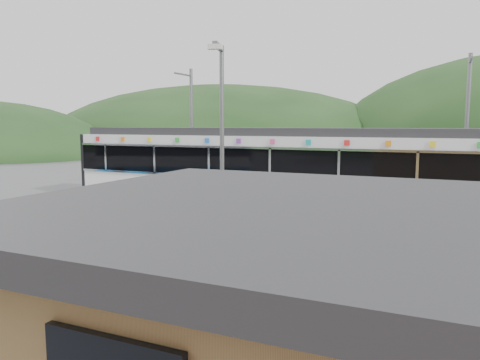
% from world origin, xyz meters
% --- Properties ---
extents(ground, '(120.00, 120.00, 0.00)m').
position_xyz_m(ground, '(0.00, 0.00, 0.00)').
color(ground, '#4C4C4F').
rests_on(ground, ground).
extents(hills, '(146.00, 149.00, 26.00)m').
position_xyz_m(hills, '(6.19, 5.29, 0.00)').
color(hills, '#1E3D19').
rests_on(hills, ground).
extents(platform, '(26.00, 3.20, 0.30)m').
position_xyz_m(platform, '(0.00, 3.30, 0.15)').
color(platform, '#9E9E99').
rests_on(platform, ground).
extents(yellow_line, '(26.00, 0.10, 0.01)m').
position_xyz_m(yellow_line, '(0.00, 2.00, 0.30)').
color(yellow_line, yellow).
rests_on(yellow_line, platform).
extents(train, '(20.44, 3.01, 3.74)m').
position_xyz_m(train, '(-1.19, 6.00, 2.06)').
color(train, black).
rests_on(train, ground).
extents(catenary_mast_west, '(0.18, 1.80, 7.00)m').
position_xyz_m(catenary_mast_west, '(-7.00, 8.56, 3.65)').
color(catenary_mast_west, slate).
rests_on(catenary_mast_west, ground).
extents(catenary_mast_east, '(0.18, 1.80, 7.00)m').
position_xyz_m(catenary_mast_east, '(7.00, 8.56, 3.65)').
color(catenary_mast_east, slate).
rests_on(catenary_mast_east, ground).
extents(station_shelter, '(9.20, 6.20, 3.00)m').
position_xyz_m(station_shelter, '(6.00, -9.01, 1.55)').
color(station_shelter, olive).
rests_on(station_shelter, ground).
extents(lamp_post, '(0.40, 1.10, 6.02)m').
position_xyz_m(lamp_post, '(0.73, -3.12, 3.59)').
color(lamp_post, slate).
rests_on(lamp_post, ground).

